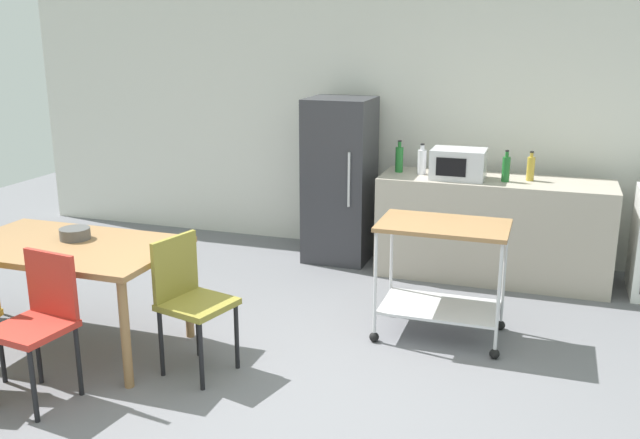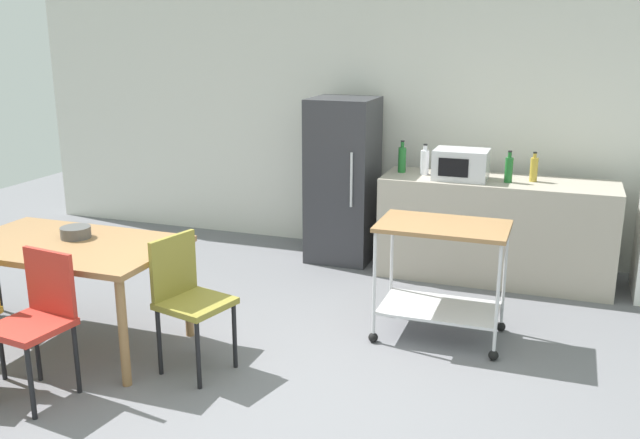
# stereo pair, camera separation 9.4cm
# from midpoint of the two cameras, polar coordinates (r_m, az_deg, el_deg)

# --- Properties ---
(ground_plane) EXTENTS (12.00, 12.00, 0.00)m
(ground_plane) POSITION_cam_midpoint_polar(r_m,az_deg,el_deg) (4.31, -2.71, -14.69)
(ground_plane) COLOR slate
(back_wall) EXTENTS (8.40, 0.12, 2.90)m
(back_wall) POSITION_cam_midpoint_polar(r_m,az_deg,el_deg) (6.85, 7.00, 9.31)
(back_wall) COLOR silver
(back_wall) RESTS_ON ground_plane
(kitchen_counter) EXTENTS (2.00, 0.64, 0.90)m
(kitchen_counter) POSITION_cam_midpoint_polar(r_m,az_deg,el_deg) (6.32, 13.59, -0.76)
(kitchen_counter) COLOR #A89E8E
(kitchen_counter) RESTS_ON ground_plane
(dining_table) EXTENTS (1.50, 0.90, 0.75)m
(dining_table) POSITION_cam_midpoint_polar(r_m,az_deg,el_deg) (5.05, -20.52, -2.77)
(dining_table) COLOR olive
(dining_table) RESTS_ON ground_plane
(chair_red) EXTENTS (0.45, 0.45, 0.89)m
(chair_red) POSITION_cam_midpoint_polar(r_m,az_deg,el_deg) (4.46, -22.65, -7.43)
(chair_red) COLOR #B72D23
(chair_red) RESTS_ON ground_plane
(chair_olive) EXTENTS (0.49, 0.49, 0.89)m
(chair_olive) POSITION_cam_midpoint_polar(r_m,az_deg,el_deg) (4.54, -11.26, -6.13)
(chair_olive) COLOR olive
(chair_olive) RESTS_ON ground_plane
(refrigerator) EXTENTS (0.60, 0.63, 1.55)m
(refrigerator) POSITION_cam_midpoint_polar(r_m,az_deg,el_deg) (6.61, 1.24, 3.27)
(refrigerator) COLOR #333338
(refrigerator) RESTS_ON ground_plane
(kitchen_cart) EXTENTS (0.91, 0.57, 0.85)m
(kitchen_cart) POSITION_cam_midpoint_polar(r_m,az_deg,el_deg) (4.99, 9.46, -3.39)
(kitchen_cart) COLOR olive
(kitchen_cart) RESTS_ON ground_plane
(bottle_hot_sauce) EXTENTS (0.07, 0.07, 0.29)m
(bottle_hot_sauce) POSITION_cam_midpoint_polar(r_m,az_deg,el_deg) (6.36, 6.11, 4.99)
(bottle_hot_sauce) COLOR #1E6628
(bottle_hot_sauce) RESTS_ON kitchen_counter
(bottle_vinegar) EXTENTS (0.08, 0.08, 0.28)m
(bottle_vinegar) POSITION_cam_midpoint_polar(r_m,az_deg,el_deg) (6.29, 7.95, 4.76)
(bottle_vinegar) COLOR silver
(bottle_vinegar) RESTS_ON kitchen_counter
(microwave) EXTENTS (0.46, 0.35, 0.26)m
(microwave) POSITION_cam_midpoint_polar(r_m,az_deg,el_deg) (6.15, 10.88, 4.51)
(microwave) COLOR silver
(microwave) RESTS_ON kitchen_counter
(bottle_soy_sauce) EXTENTS (0.07, 0.07, 0.27)m
(bottle_soy_sauce) POSITION_cam_midpoint_polar(r_m,az_deg,el_deg) (6.12, 14.62, 4.09)
(bottle_soy_sauce) COLOR #1E6628
(bottle_soy_sauce) RESTS_ON kitchen_counter
(bottle_soda) EXTENTS (0.07, 0.07, 0.26)m
(bottle_soda) POSITION_cam_midpoint_polar(r_m,az_deg,el_deg) (6.22, 16.52, 4.07)
(bottle_soda) COLOR gold
(bottle_soda) RESTS_ON kitchen_counter
(fruit_bowl) EXTENTS (0.21, 0.21, 0.08)m
(fruit_bowl) POSITION_cam_midpoint_polar(r_m,az_deg,el_deg) (5.11, -19.99, -1.10)
(fruit_bowl) COLOR #4C4C4C
(fruit_bowl) RESTS_ON dining_table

